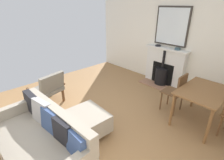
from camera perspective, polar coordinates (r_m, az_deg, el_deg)
The scene contains 11 objects.
ground_plane at distance 3.56m, azimuth -9.39°, elevation -14.29°, with size 5.96×5.25×0.01m, color olive.
wall_left at distance 5.10m, azimuth 19.03°, elevation 14.40°, with size 0.12×5.25×2.85m, color silver.
fireplace at distance 5.13m, azimuth 17.10°, elevation 3.61°, with size 0.58×1.23×1.09m.
mirror_over_mantel at distance 4.96m, azimuth 19.52°, elevation 16.70°, with size 0.04×0.93×1.00m.
mantel_bowl_near at distance 5.11m, azimuth 15.30°, elevation 11.22°, with size 0.16×0.16×0.04m.
mantel_bowl_far at distance 4.84m, azimuth 21.26°, elevation 9.81°, with size 0.15×0.15×0.05m.
sofa at distance 2.89m, azimuth -22.80°, elevation -17.87°, with size 0.96×1.85×0.79m.
ottoman at distance 3.20m, azimuth -7.75°, elevation -13.29°, with size 0.59×0.75×0.42m.
armchair_accent at distance 4.15m, azimuth -20.56°, elevation -2.34°, with size 0.78×0.71×0.81m.
dining_table at distance 3.63m, azimuth 28.44°, elevation -4.38°, with size 1.08×0.75×0.73m.
dining_chair_near_fireplace at distance 3.83m, azimuth 21.06°, elevation -3.22°, with size 0.40×0.40×0.90m.
Camera 1 is at (1.46, 2.38, 2.21)m, focal length 27.07 mm.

